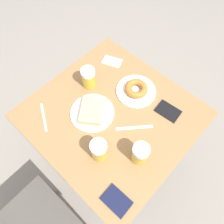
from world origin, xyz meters
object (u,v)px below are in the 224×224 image
plate_with_cake (92,112)px  beer_mug_left (89,78)px  plate_with_donut (136,90)px  knife (134,128)px  fork (44,117)px  beer_mug_center (99,150)px  napkin_folded (112,61)px  passport_far_edge (168,111)px  beer_mug_right (140,153)px  passport_near_edge (116,201)px

plate_with_cake → beer_mug_left: bearing=-39.5°
plate_with_donut → knife: plate_with_donut is taller
plate_with_donut → beer_mug_left: bearing=32.4°
plate_with_cake → fork: (0.17, 0.19, -0.01)m
beer_mug_center → napkin_folded: bearing=-52.6°
knife → passport_far_edge: (-0.07, -0.20, 0.00)m
beer_mug_center → beer_mug_right: bearing=-141.7°
plate_with_donut → passport_near_edge: (-0.31, 0.50, -0.01)m
plate_with_donut → napkin_folded: (0.25, -0.07, -0.02)m
knife → fork: bearing=35.8°
napkin_folded → passport_near_edge: (-0.57, 0.57, 0.00)m
beer_mug_center → beer_mug_right: same height
knife → plate_with_donut: bearing=-52.3°
beer_mug_center → passport_far_edge: bearing=-103.4°
knife → passport_far_edge: bearing=-109.3°
plate_with_cake → beer_mug_left: (0.15, -0.12, 0.05)m
fork → napkin_folded: bearing=-89.9°
beer_mug_left → beer_mug_center: 0.43m
beer_mug_center → passport_far_edge: size_ratio=0.94×
beer_mug_left → passport_near_edge: (-0.54, 0.36, -0.06)m
beer_mug_left → knife: size_ratio=0.81×
beer_mug_center → napkin_folded: size_ratio=0.94×
plate_with_donut → beer_mug_left: beer_mug_left is taller
beer_mug_right → fork: size_ratio=0.79×
beer_mug_center → fork: size_ratio=0.79×
beer_mug_left → passport_far_edge: (-0.44, -0.17, -0.06)m
fork → plate_with_cake: bearing=-131.2°
beer_mug_right → napkin_folded: (0.51, -0.36, -0.06)m
napkin_folded → fork: same height
beer_mug_center → beer_mug_right: (-0.15, -0.12, 0.00)m
fork → passport_far_edge: bearing=-133.7°
passport_near_edge → beer_mug_center: bearing=-26.0°
plate_with_cake → knife: plate_with_cake is taller
knife → passport_near_edge: (-0.17, 0.32, 0.00)m
beer_mug_left → beer_mug_right: bearing=164.0°
beer_mug_left → passport_near_edge: 0.65m
plate_with_donut → beer_mug_center: (-0.11, 0.40, 0.04)m
passport_far_edge → passport_near_edge: bearing=101.1°
beer_mug_left → beer_mug_center: size_ratio=1.00×
napkin_folded → passport_far_edge: 0.47m
plate_with_cake → beer_mug_center: size_ratio=1.89×
passport_far_edge → knife: bearing=70.7°
plate_with_donut → beer_mug_right: size_ratio=1.80×
knife → passport_near_edge: size_ratio=1.20×
beer_mug_right → fork: beer_mug_right is taller
plate_with_cake → passport_near_edge: plate_with_cake is taller
plate_with_donut → napkin_folded: size_ratio=1.70×
beer_mug_center → passport_near_edge: (-0.20, 0.10, -0.06)m
plate_with_cake → plate_with_donut: 0.28m
napkin_folded → beer_mug_center: bearing=127.4°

